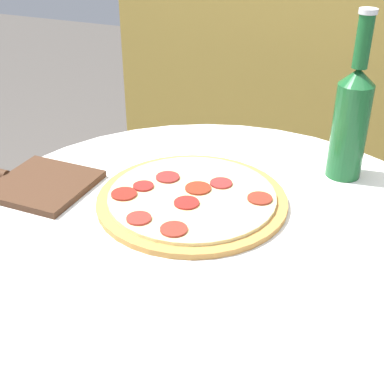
# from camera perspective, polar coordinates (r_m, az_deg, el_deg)

# --- Properties ---
(table) EXTENTS (0.80, 0.80, 0.75)m
(table) POSITION_cam_1_polar(r_m,az_deg,el_deg) (0.95, 1.84, -13.45)
(table) COLOR silver
(table) RESTS_ON ground_plane
(fence_panel) EXTENTS (1.37, 0.04, 1.50)m
(fence_panel) POSITION_cam_1_polar(r_m,az_deg,el_deg) (1.68, 14.10, 13.22)
(fence_panel) COLOR gold
(fence_panel) RESTS_ON ground_plane
(pizza) EXTENTS (0.31, 0.31, 0.02)m
(pizza) POSITION_cam_1_polar(r_m,az_deg,el_deg) (0.88, -0.04, -0.70)
(pizza) COLOR #B77F3D
(pizza) RESTS_ON table
(beer_bottle) EXTENTS (0.06, 0.06, 0.29)m
(beer_bottle) POSITION_cam_1_polar(r_m,az_deg,el_deg) (0.96, 16.62, 7.58)
(beer_bottle) COLOR #195628
(beer_bottle) RESTS_ON table
(pizza_paddle) EXTENTS (0.28, 0.16, 0.02)m
(pizza_paddle) POSITION_cam_1_polar(r_m,az_deg,el_deg) (0.97, -16.50, 1.11)
(pizza_paddle) COLOR #422819
(pizza_paddle) RESTS_ON table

